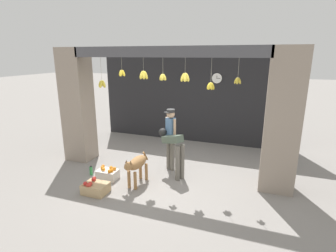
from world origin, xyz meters
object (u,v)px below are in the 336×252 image
Objects in this scene: worker_stooping at (174,147)px; water_bottle at (91,171)px; dog at (137,164)px; wall_clock at (217,78)px; fruit_crate_oranges at (108,174)px; shopkeeper at (171,135)px; fruit_crate_apples at (95,188)px.

worker_stooping is 4.64× the size of water_bottle.
dog is 2.88× the size of wall_clock.
shopkeeper is at bearing 39.32° from fruit_crate_oranges.
fruit_crate_oranges is 0.49m from water_bottle.
worker_stooping is at bearing 19.08° from water_bottle.
worker_stooping is at bearing 147.55° from shopkeeper.
fruit_crate_apples is at bearing -41.68° from dog.
worker_stooping reaches higher than water_bottle.
fruit_crate_oranges is 2.04× the size of water_bottle.
fruit_crate_apples is (0.12, -0.67, -0.01)m from fruit_crate_oranges.
shopkeeper is 2.17m from fruit_crate_apples.
dog is 1.97× the size of fruit_crate_oranges.
worker_stooping is 3.10m from wall_clock.
wall_clock is (0.68, 2.40, 1.22)m from shopkeeper.
fruit_crate_oranges is (-1.23, -1.01, -0.79)m from shopkeeper.
fruit_crate_apples is 4.90m from wall_clock.
wall_clock reaches higher than fruit_crate_apples.
fruit_crate_oranges is at bearing -119.35° from wall_clock.
wall_clock reaches higher than water_bottle.
water_bottle is at bearing -88.15° from dog.
shopkeeper is at bearing 56.48° from fruit_crate_apples.
dog reaches higher than fruit_crate_oranges.
shopkeeper is at bearing 29.58° from water_bottle.
water_bottle is at bearing -125.47° from wall_clock.
wall_clock reaches higher than fruit_crate_oranges.
dog is 0.87× the size of worker_stooping.
worker_stooping reaches higher than fruit_crate_apples.
shopkeeper is 1.78m from fruit_crate_oranges.
shopkeeper is 1.43× the size of worker_stooping.
worker_stooping is at bearing 26.03° from fruit_crate_oranges.
fruit_crate_oranges is 4.40m from wall_clock.
shopkeeper is (0.44, 1.03, 0.43)m from dog.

